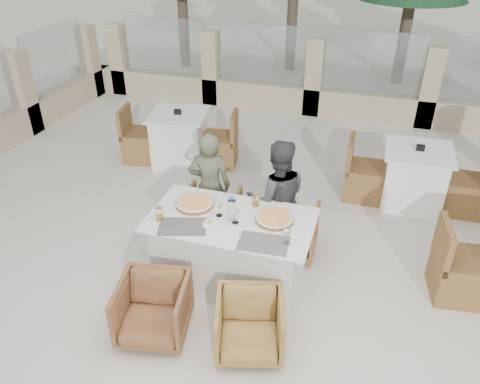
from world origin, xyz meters
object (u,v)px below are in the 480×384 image
(olive_dish, at_px, (210,223))
(armchair_far_left, at_px, (211,214))
(wine_glass_centre, at_px, (219,208))
(armchair_near_left, at_px, (153,309))
(pizza_right, at_px, (274,218))
(beer_glass_right, at_px, (256,200))
(diner_left, at_px, (210,186))
(bg_table_b, at_px, (414,177))
(beer_glass_left, at_px, (159,214))
(water_bottle, at_px, (232,208))
(wine_glass_near, at_px, (235,215))
(pizza_left, at_px, (195,203))
(dining_table, at_px, (231,250))
(armchair_near_right, at_px, (249,325))
(bg_table_a, at_px, (180,138))
(armchair_far_right, at_px, (290,230))
(wine_glass_corner, at_px, (287,235))
(diner_right, at_px, (277,199))

(olive_dish, height_order, armchair_far_left, olive_dish)
(wine_glass_centre, distance_m, armchair_near_left, 1.11)
(pizza_right, distance_m, beer_glass_right, 0.32)
(diner_left, height_order, bg_table_b, diner_left)
(wine_glass_centre, relative_size, beer_glass_left, 1.33)
(water_bottle, xyz_separation_m, wine_glass_near, (0.05, -0.05, -0.03))
(water_bottle, distance_m, wine_glass_near, 0.08)
(pizza_left, distance_m, beer_glass_left, 0.41)
(dining_table, bearing_deg, diner_left, 124.37)
(pizza_left, relative_size, wine_glass_near, 2.11)
(pizza_right, bearing_deg, wine_glass_near, -156.70)
(diner_left, bearing_deg, armchair_near_right, 105.98)
(armchair_near_left, bearing_deg, armchair_near_right, -5.35)
(pizza_left, distance_m, bg_table_a, 2.52)
(armchair_far_left, distance_m, armchair_far_right, 0.94)
(wine_glass_centre, xyz_separation_m, bg_table_b, (1.89, 2.10, -0.48))
(wine_glass_corner, distance_m, bg_table_a, 3.38)
(pizza_left, xyz_separation_m, water_bottle, (0.43, -0.12, 0.10))
(armchair_near_right, bearing_deg, wine_glass_centre, 108.31)
(beer_glass_left, xyz_separation_m, armchair_far_right, (1.11, 0.89, -0.56))
(pizza_right, height_order, beer_glass_left, beer_glass_left)
(armchair_near_left, xyz_separation_m, armchair_near_right, (0.87, 0.09, -0.01))
(olive_dish, bearing_deg, bg_table_a, 119.89)
(olive_dish, xyz_separation_m, armchair_near_right, (0.58, -0.64, -0.52))
(armchair_near_left, height_order, bg_table_a, bg_table_a)
(armchair_far_left, bearing_deg, beer_glass_right, 144.91)
(armchair_far_right, bearing_deg, bg_table_b, -135.00)
(bg_table_a, bearing_deg, diner_left, -65.98)
(pizza_right, bearing_deg, beer_glass_left, -163.36)
(wine_glass_near, bearing_deg, armchair_near_right, -63.95)
(armchair_far_right, xyz_separation_m, diner_right, (-0.15, -0.06, 0.40))
(pizza_right, height_order, diner_left, diner_left)
(pizza_left, bearing_deg, armchair_far_left, 94.98)
(wine_glass_centre, distance_m, beer_glass_left, 0.57)
(olive_dish, bearing_deg, armchair_far_right, 53.13)
(beer_glass_left, xyz_separation_m, olive_dish, (0.49, 0.06, -0.05))
(armchair_near_right, bearing_deg, diner_left, 105.33)
(olive_dish, bearing_deg, bg_table_b, 49.73)
(beer_glass_left, relative_size, armchair_near_left, 0.22)
(wine_glass_near, height_order, wine_glass_corner, same)
(wine_glass_corner, relative_size, armchair_far_left, 0.29)
(olive_dish, relative_size, diner_right, 0.08)
(beer_glass_right, distance_m, bg_table_a, 2.72)
(dining_table, bearing_deg, wine_glass_corner, -19.70)
(beer_glass_left, height_order, armchair_near_right, beer_glass_left)
(pizza_left, distance_m, pizza_right, 0.83)
(wine_glass_centre, height_order, diner_left, diner_left)
(wine_glass_centre, bearing_deg, diner_right, 53.63)
(water_bottle, xyz_separation_m, beer_glass_left, (-0.66, -0.22, -0.06))
(bg_table_b, bearing_deg, water_bottle, -130.56)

